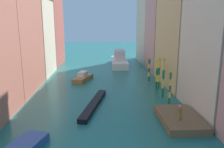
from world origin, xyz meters
TOP-DOWN VIEW (x-y plane):
  - ground_plane at (0.00, 24.50)m, footprint 154.00×154.00m
  - building_left_2 at (-12.95, 18.64)m, footprint 7.65×10.73m
  - building_left_3 at (-12.95, 28.96)m, footprint 7.65×9.28m
  - building_left_4 at (-12.95, 39.52)m, footprint 7.65×11.65m
  - building_right_2 at (12.95, 20.82)m, footprint 7.65×12.21m
  - building_right_3 at (12.95, 31.72)m, footprint 7.65×9.21m
  - building_right_4 at (12.95, 42.11)m, footprint 7.65×11.68m
  - waterfront_dock at (7.10, 7.22)m, footprint 3.60×5.93m
  - person_on_dock at (6.71, 6.33)m, footprint 0.36×0.36m
  - mooring_pole_0 at (7.60, 12.18)m, footprint 0.27×0.27m
  - mooring_pole_1 at (7.54, 14.88)m, footprint 0.33×0.33m
  - mooring_pole_2 at (7.90, 18.53)m, footprint 0.38×0.38m
  - mooring_pole_3 at (7.72, 18.93)m, footprint 0.27×0.27m
  - mooring_pole_4 at (7.51, 23.11)m, footprint 0.36×0.36m
  - vaporetto_white at (3.86, 36.96)m, footprint 3.62×11.48m
  - gondola_black at (-1.11, 11.91)m, footprint 2.91×9.58m
  - motorboat_1 at (-3.21, 24.03)m, footprint 3.25×5.35m

SIDE VIEW (x-z plane):
  - ground_plane at x=0.00m, z-range 0.00..0.00m
  - gondola_black at x=-1.11m, z-range 0.00..0.49m
  - waterfront_dock at x=7.10m, z-range 0.00..0.68m
  - motorboat_1 at x=-3.21m, z-range -0.24..1.21m
  - vaporetto_white at x=3.86m, z-range -0.53..2.93m
  - person_on_dock at x=6.71m, z-range 0.63..2.05m
  - mooring_pole_4 at x=7.51m, z-range 0.05..3.87m
  - mooring_pole_0 at x=7.60m, z-range 0.04..4.02m
  - mooring_pole_3 at x=7.72m, z-range 0.04..4.06m
  - mooring_pole_2 at x=7.90m, z-range 0.06..4.51m
  - mooring_pole_1 at x=7.54m, z-range 0.05..5.00m
  - building_left_3 at x=-12.95m, z-range 0.01..13.91m
  - building_left_4 at x=-12.95m, z-range 0.02..16.03m
  - building_left_2 at x=-12.95m, z-range 0.01..17.59m
  - building_right_4 at x=12.95m, z-range 0.01..19.30m
  - building_right_3 at x=12.95m, z-range 0.01..19.57m
  - building_right_2 at x=12.95m, z-range 0.01..22.59m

